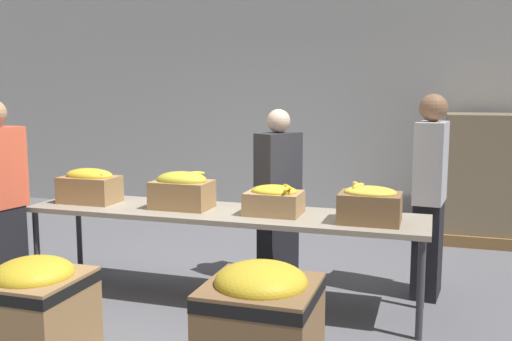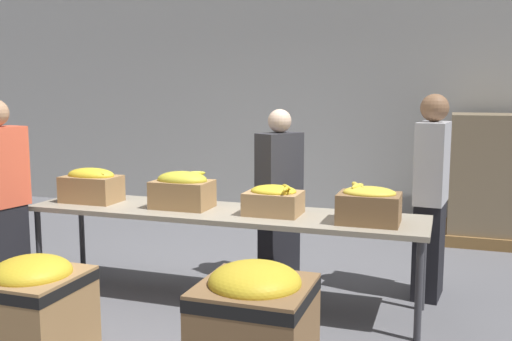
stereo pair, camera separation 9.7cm
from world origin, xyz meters
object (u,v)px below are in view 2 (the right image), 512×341
Objects in this scene: banana_box_3 at (369,204)px; volunteer_2 at (431,198)px; banana_box_1 at (182,189)px; donation_bin_0 at (33,305)px; banana_box_0 at (91,185)px; volunteer_1 at (0,202)px; sorting_table at (222,216)px; volunteer_0 at (279,197)px; banana_box_2 at (274,200)px; pallet_stack_0 at (491,179)px; donation_bin_1 at (255,328)px.

volunteer_2 is at bearing 59.39° from banana_box_3.
banana_box_1 is 0.70× the size of donation_bin_0.
banana_box_0 is at bearing -179.24° from banana_box_1.
volunteer_1 is at bearing -63.52° from volunteer_2.
volunteer_1 is (-0.48, -0.56, -0.08)m from banana_box_0.
volunteer_1 reaches higher than sorting_table.
volunteer_2 is (1.29, 0.01, 0.07)m from volunteer_0.
donation_bin_0 is (-1.17, -1.36, -0.51)m from banana_box_2.
banana_box_3 is at bearing 80.06° from volunteer_0.
sorting_table is 7.59× the size of banana_box_2.
volunteer_2 reaches higher than volunteer_1.
banana_box_1 reaches higher than sorting_table.
banana_box_0 is at bearing -179.28° from sorting_table.
pallet_stack_0 is at bearing 170.80° from volunteer_2.
donation_bin_1 is (1.09, -1.35, -0.49)m from banana_box_1.
volunteer_0 reaches higher than banana_box_0.
volunteer_1 is 5.11m from pallet_stack_0.
banana_box_3 is at bearing -69.49° from volunteer_1.
banana_box_3 is 2.37m from donation_bin_0.
volunteer_2 is 2.22m from pallet_stack_0.
banana_box_2 is 0.26× the size of volunteer_1.
banana_box_3 is at bearing -24.23° from volunteer_2.
volunteer_2 is at bearing 28.42° from banana_box_2.
banana_box_2 is at bearing -55.20° from volunteer_2.
banana_box_0 is 0.74m from volunteer_1.
banana_box_0 is at bearing -29.95° from volunteer_1.
donation_bin_0 is at bearing -130.78° from banana_box_2.
banana_box_2 reaches higher than donation_bin_0.
donation_bin_0 is at bearing 0.29° from volunteer_0.
volunteer_1 reaches higher than banana_box_0.
banana_box_3 reaches higher than donation_bin_1.
donation_bin_1 is at bearing 40.65° from volunteer_0.
banana_box_0 is at bearing -179.43° from banana_box_2.
donation_bin_0 is (-2.32, -1.98, -0.48)m from volunteer_2.
pallet_stack_0 reaches higher than banana_box_0.
volunteer_2 is at bearing 66.89° from donation_bin_1.
banana_box_1 reaches higher than banana_box_0.
banana_box_0 reaches higher than sorting_table.
banana_box_1 is 2.04m from volunteer_2.
banana_box_1 is 0.78m from banana_box_2.
pallet_stack_0 is (0.59, 2.13, -0.12)m from volunteer_2.
banana_box_0 reaches higher than banana_box_3.
volunteer_0 reaches higher than banana_box_3.
banana_box_1 reaches higher than donation_bin_1.
pallet_stack_0 reaches higher than sorting_table.
sorting_table is at bearing -62.15° from volunteer_2.
banana_box_1 is at bearing 0.76° from banana_box_0.
volunteer_1 is at bearing 162.14° from donation_bin_1.
banana_box_1 is at bearing 73.99° from donation_bin_0.
volunteer_2 is at bearing -59.38° from volunteer_1.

